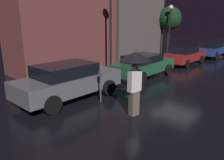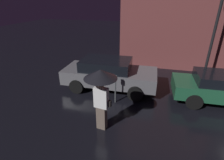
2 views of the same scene
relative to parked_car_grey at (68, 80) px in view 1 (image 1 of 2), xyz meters
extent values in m
plane|color=black|center=(6.91, -1.53, -0.81)|extent=(60.00, 60.00, 0.00)
cube|color=#564C47|center=(10.08, 4.97, 2.79)|extent=(6.10, 3.00, 7.19)
cube|color=slate|center=(0.04, 0.00, -0.12)|extent=(4.60, 1.93, 0.67)
cube|color=black|center=(-0.14, 0.00, 0.46)|extent=(2.40, 1.66, 0.50)
cylinder|color=black|center=(1.46, 0.92, -0.46)|extent=(0.70, 0.22, 0.70)
cylinder|color=black|center=(1.46, -0.92, -0.46)|extent=(0.70, 0.22, 0.70)
cylinder|color=black|center=(-1.37, 0.92, -0.46)|extent=(0.70, 0.22, 0.70)
cylinder|color=black|center=(-1.37, -0.92, -0.46)|extent=(0.70, 0.22, 0.70)
cube|color=#1E5638|center=(5.25, -0.12, -0.18)|extent=(4.43, 1.81, 0.59)
cube|color=black|center=(5.08, -0.12, 0.32)|extent=(2.32, 1.53, 0.41)
cylinder|color=black|center=(6.61, 0.71, -0.47)|extent=(0.67, 0.22, 0.67)
cylinder|color=black|center=(6.61, -0.94, -0.47)|extent=(0.67, 0.22, 0.67)
cylinder|color=black|center=(3.90, 0.71, -0.47)|extent=(0.67, 0.22, 0.67)
cylinder|color=black|center=(3.90, -0.94, -0.47)|extent=(0.67, 0.22, 0.67)
cube|color=maroon|center=(10.60, 0.00, -0.21)|extent=(4.03, 1.72, 0.58)
cube|color=black|center=(10.44, 0.00, 0.30)|extent=(2.10, 1.50, 0.45)
cylinder|color=black|center=(11.84, 0.84, -0.50)|extent=(0.60, 0.22, 0.60)
cylinder|color=black|center=(11.84, -0.85, -0.50)|extent=(0.60, 0.22, 0.60)
cylinder|color=black|center=(9.35, 0.84, -0.50)|extent=(0.60, 0.22, 0.60)
cylinder|color=black|center=(9.35, -0.85, -0.50)|extent=(0.60, 0.22, 0.60)
cube|color=navy|center=(15.60, -0.21, -0.19)|extent=(4.24, 1.92, 0.56)
cube|color=black|center=(15.43, -0.21, 0.31)|extent=(2.23, 1.63, 0.44)
cylinder|color=black|center=(16.90, 0.67, -0.47)|extent=(0.67, 0.22, 0.67)
cylinder|color=black|center=(14.30, 0.67, -0.47)|extent=(0.67, 0.22, 0.67)
cylinder|color=black|center=(14.30, -1.10, -0.47)|extent=(0.67, 0.22, 0.67)
cylinder|color=black|center=(22.02, 0.67, -0.49)|extent=(0.62, 0.22, 0.62)
cylinder|color=black|center=(19.60, 0.67, -0.49)|extent=(0.62, 0.22, 0.62)
cube|color=#66564C|center=(0.57, -3.03, -0.37)|extent=(0.36, 0.26, 0.87)
cube|color=white|center=(0.57, -3.03, 0.43)|extent=(0.50, 0.29, 0.73)
sphere|color=tan|center=(0.57, -3.03, 0.91)|extent=(0.24, 0.24, 0.24)
cylinder|color=black|center=(0.57, -3.03, 0.71)|extent=(0.02, 0.02, 0.85)
cone|color=black|center=(0.57, -3.03, 1.28)|extent=(1.07, 1.07, 0.29)
cube|color=black|center=(0.83, -3.03, 0.25)|extent=(0.17, 0.12, 0.22)
cylinder|color=#4C5154|center=(0.64, -1.28, -0.27)|extent=(0.06, 0.06, 1.06)
cube|color=#4C5154|center=(0.64, -1.28, 0.37)|extent=(0.12, 0.10, 0.22)
cylinder|color=black|center=(4.91, 2.28, 1.46)|extent=(0.14, 0.14, 4.54)
cylinder|color=black|center=(12.10, 2.20, 1.25)|extent=(0.14, 0.14, 4.10)
sphere|color=#F9EAB7|center=(12.10, 2.20, 3.49)|extent=(0.38, 0.38, 0.38)
cylinder|color=#473323|center=(13.36, 2.97, 0.45)|extent=(0.20, 0.20, 2.52)
sphere|color=#143319|center=(13.36, 2.97, 2.61)|extent=(2.12, 2.12, 2.12)
camera|label=1|loc=(-5.13, -7.39, 2.40)|focal=35.00mm
camera|label=2|loc=(2.14, -7.73, 3.39)|focal=28.00mm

